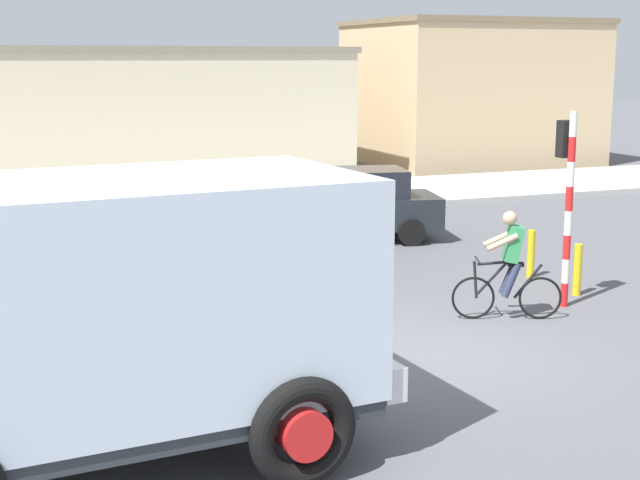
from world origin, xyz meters
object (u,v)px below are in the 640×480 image
bollard_far (531,254)px  traffic_light_pole (567,182)px  cyclist (509,265)px  car_red_near (350,204)px  truck_foreground (100,306)px  car_white_mid (5,230)px  bollard_near (578,270)px  car_far_side (193,217)px

bollard_far → traffic_light_pole: bearing=-109.2°
cyclist → car_red_near: cyclist is taller
truck_foreground → car_red_near: truck_foreground is taller
car_white_mid → bollard_far: size_ratio=4.80×
truck_foreground → car_white_mid: truck_foreground is taller
traffic_light_pole → bollard_far: size_ratio=3.56×
traffic_light_pole → bollard_near: size_ratio=3.56×
truck_foreground → car_far_side: size_ratio=1.30×
cyclist → car_white_mid: (-7.14, 6.33, -0.05)m
traffic_light_pole → car_far_side: (-4.73, 6.08, -1.25)m
car_far_side → bollard_far: 6.84m
car_far_side → bollard_near: size_ratio=4.78×
truck_foreground → car_far_side: bearing=71.3°
car_far_side → bollard_far: bearing=-38.1°
cyclist → car_far_side: cyclist is taller
car_red_near → truck_foreground: bearing=-124.9°
car_white_mid → bollard_far: 9.96m
truck_foreground → traffic_light_pole: (7.96, 3.47, 0.40)m
cyclist → car_white_mid: 9.54m
car_far_side → bollard_near: bearing=-46.3°
car_far_side → traffic_light_pole: bearing=-52.1°
traffic_light_pole → cyclist: bearing=-163.9°
truck_foreground → cyclist: (6.67, 3.10, -0.80)m
bollard_far → cyclist: bearing=-130.9°
traffic_light_pole → car_red_near: bearing=99.3°
truck_foreground → bollard_far: bearing=31.8°
cyclist → car_far_side: bearing=118.1°
traffic_light_pole → bollard_far: traffic_light_pole is taller
traffic_light_pole → car_white_mid: (-8.43, 5.96, -1.25)m
car_red_near → bollard_near: bearing=-74.1°
car_red_near → bollard_near: size_ratio=4.76×
cyclist → traffic_light_pole: traffic_light_pole is taller
traffic_light_pole → car_white_mid: size_ratio=0.74×
car_red_near → bollard_near: car_red_near is taller
cyclist → car_red_near: (0.24, 6.81, -0.05)m
cyclist → bollard_near: 2.15m
car_white_mid → bollard_far: (9.07, -4.10, -0.37)m
truck_foreground → car_white_mid: size_ratio=1.30×
car_far_side → bollard_near: (5.37, -5.62, -0.37)m
bollard_near → car_white_mid: bearing=148.8°
cyclist → bollard_far: cyclist is taller
truck_foreground → bollard_near: truck_foreground is taller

